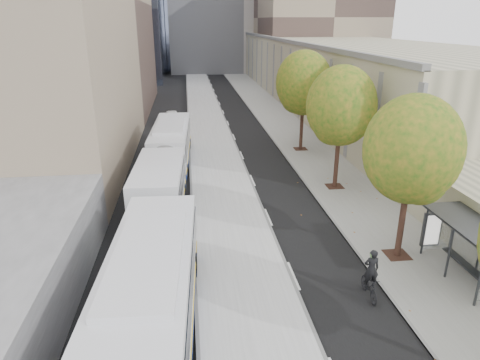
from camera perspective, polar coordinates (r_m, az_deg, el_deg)
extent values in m
cube|color=#B0B0B0|center=(40.07, -3.85, 5.39)|extent=(4.25, 150.00, 0.15)
cube|color=gray|center=(41.27, 7.36, 5.66)|extent=(4.75, 150.00, 0.08)
cube|color=gray|center=(71.25, 10.89, 14.90)|extent=(18.00, 92.00, 8.00)
cube|color=#383A3F|center=(20.19, 28.38, -5.21)|extent=(1.90, 4.40, 0.10)
cylinder|color=#383A3F|center=(18.95, 29.34, -11.43)|extent=(0.10, 0.10, 2.40)
cylinder|color=#2F2017|center=(21.09, 20.72, -5.51)|extent=(0.28, 0.28, 3.24)
sphere|color=#1A5914|center=(19.87, 21.99, 3.79)|extent=(4.20, 4.20, 4.20)
cylinder|color=#2F2017|center=(28.71, 12.74, 2.31)|extent=(0.28, 0.28, 3.38)
sphere|color=#1A5914|center=(27.81, 13.34, 9.60)|extent=(4.40, 4.40, 4.40)
cylinder|color=#2F2017|center=(36.95, 8.19, 6.75)|extent=(0.28, 0.28, 3.51)
sphere|color=#1A5914|center=(36.25, 8.50, 12.69)|extent=(4.60, 4.60, 4.60)
cube|color=silver|center=(29.71, -9.67, 2.59)|extent=(3.35, 17.99, 2.98)
cube|color=black|center=(29.55, -9.74, 3.60)|extent=(3.37, 17.28, 1.03)
cube|color=#1A6E4B|center=(21.54, -10.48, -5.53)|extent=(1.89, 0.14, 1.15)
imported|color=black|center=(18.35, 16.85, -13.39)|extent=(0.55, 1.70, 1.01)
imported|color=black|center=(17.93, 17.11, -11.27)|extent=(0.64, 0.43, 1.70)
sphere|color=#5E8D4B|center=(17.62, 17.33, -9.50)|extent=(0.26, 0.26, 0.26)
imported|color=white|center=(47.26, -9.05, 8.26)|extent=(1.89, 4.09, 1.36)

